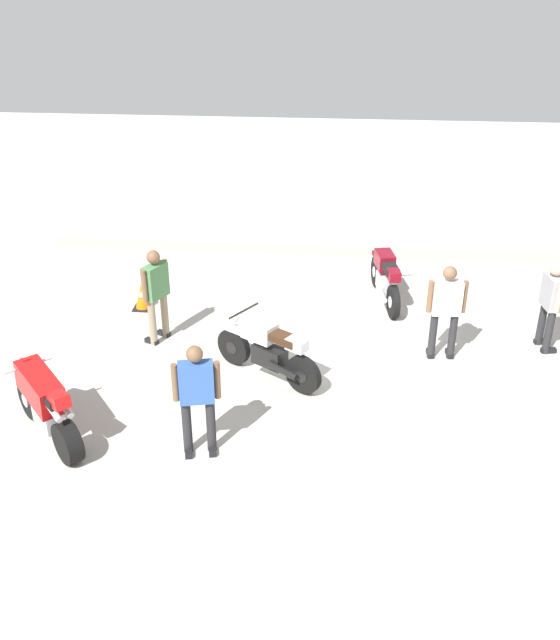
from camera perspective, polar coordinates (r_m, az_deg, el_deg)
ground_plane at (r=12.28m, az=5.53°, el=-2.90°), size 40.00×40.00×0.00m
curb_edge at (r=16.39m, az=5.64°, el=5.44°), size 14.00×0.30×0.15m
motorcycle_maroon_cruiser at (r=14.09m, az=8.52°, el=3.45°), size 0.69×2.08×1.09m
motorcycle_silver_cruiser at (r=11.36m, az=-1.02°, el=-2.42°), size 1.82×1.24×1.09m
motorcycle_red_sportbike at (r=10.49m, az=-18.50°, el=-6.31°), size 1.49×1.54×1.14m
person_in_white_shirt at (r=12.04m, az=13.28°, el=1.05°), size 0.66×0.33×1.70m
person_in_blue_shirt at (r=9.56m, az=-6.74°, el=-5.90°), size 0.65×0.39×1.67m
person_in_green_shirt at (r=12.45m, az=-10.00°, el=2.40°), size 0.47×0.64×1.73m
person_in_gray_shirt at (r=12.89m, az=21.04°, el=1.43°), size 0.36×0.64×1.63m
traffic_cone at (r=14.00m, az=-11.10°, el=1.89°), size 0.36×0.36×0.53m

